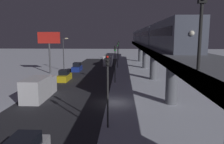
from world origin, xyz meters
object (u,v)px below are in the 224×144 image
object	(u,v)px
subway_train	(146,36)
box_truck	(108,60)
traffic_light_mid	(115,59)
rail_signal	(202,12)
traffic_light_distant	(119,48)
sedan_yellow	(64,76)
traffic_light_near	(108,81)
delivery_van	(39,88)
traffic_light_far	(117,51)
commercial_billboard	(49,42)
sedan_blue_3	(77,68)

from	to	relation	value
subway_train	box_truck	size ratio (longest dim) A/B	10.01
traffic_light_mid	subway_train	bearing A→B (deg)	-111.09
traffic_light_mid	box_truck	bearing A→B (deg)	-83.62
rail_signal	subway_train	bearing A→B (deg)	-92.77
subway_train	traffic_light_distant	bearing A→B (deg)	-70.64
rail_signal	sedan_yellow	bearing A→B (deg)	-63.69
traffic_light_near	rail_signal	bearing A→B (deg)	122.04
box_truck	delivery_van	bearing A→B (deg)	78.80
traffic_light_far	traffic_light_distant	bearing A→B (deg)	-90.00
rail_signal	commercial_billboard	xyz separation A→B (m)	(19.32, -36.46, -2.24)
subway_train	sedan_yellow	world-z (taller)	subway_train
traffic_light_distant	commercial_billboard	world-z (taller)	commercial_billboard
sedan_yellow	box_truck	size ratio (longest dim) A/B	0.61
traffic_light_distant	sedan_blue_3	bearing A→B (deg)	70.00
traffic_light_mid	sedan_yellow	bearing A→B (deg)	-9.76
delivery_van	commercial_billboard	world-z (taller)	commercial_billboard
sedan_blue_3	delivery_van	size ratio (longest dim) A/B	0.58
sedan_blue_3	traffic_light_mid	size ratio (longest dim) A/B	0.67
traffic_light_far	sedan_yellow	bearing A→B (deg)	62.27
subway_train	traffic_light_mid	xyz separation A→B (m)	(7.10, 18.39, -3.92)
traffic_light_near	traffic_light_distant	bearing A→B (deg)	-90.00
delivery_van	traffic_light_far	bearing A→B (deg)	-107.86
subway_train	rail_signal	distance (m)	45.57
rail_signal	box_truck	xyz separation A→B (m)	(7.60, -51.27, -7.72)
delivery_van	traffic_light_distant	distance (m)	49.77
rail_signal	traffic_light_near	bearing A→B (deg)	-57.96
subway_train	commercial_billboard	world-z (taller)	subway_train
delivery_van	traffic_light_distant	world-z (taller)	traffic_light_distant
traffic_light_near	traffic_light_far	world-z (taller)	same
sedan_blue_3	traffic_light_distant	xyz separation A→B (m)	(-9.30, -25.55, 3.40)
box_truck	delivery_van	size ratio (longest dim) A/B	1.00
rail_signal	delivery_van	bearing A→B (deg)	-49.63
rail_signal	sedan_blue_3	size ratio (longest dim) A/B	0.93
box_truck	traffic_light_near	size ratio (longest dim) A/B	1.16
traffic_light_mid	traffic_light_far	size ratio (longest dim) A/B	1.00
traffic_light_far	traffic_light_near	bearing A→B (deg)	90.00
sedan_yellow	traffic_light_far	bearing A→B (deg)	-117.73
rail_signal	sedan_yellow	world-z (taller)	rail_signal
subway_train	box_truck	world-z (taller)	subway_train
sedan_blue_3	box_truck	world-z (taller)	box_truck
box_truck	traffic_light_far	bearing A→B (deg)	119.04
rail_signal	traffic_light_distant	distance (m)	66.07
commercial_billboard	traffic_light_distant	bearing A→B (deg)	-116.25
subway_train	commercial_billboard	distance (m)	23.38
sedan_yellow	commercial_billboard	size ratio (longest dim) A/B	0.51
traffic_light_mid	commercial_billboard	distance (m)	17.38
traffic_light_near	commercial_billboard	xyz separation A→B (m)	(14.42, -28.64, 2.63)
box_truck	traffic_light_near	bearing A→B (deg)	93.56
subway_train	rail_signal	world-z (taller)	rail_signal
delivery_van	traffic_light_near	size ratio (longest dim) A/B	1.16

